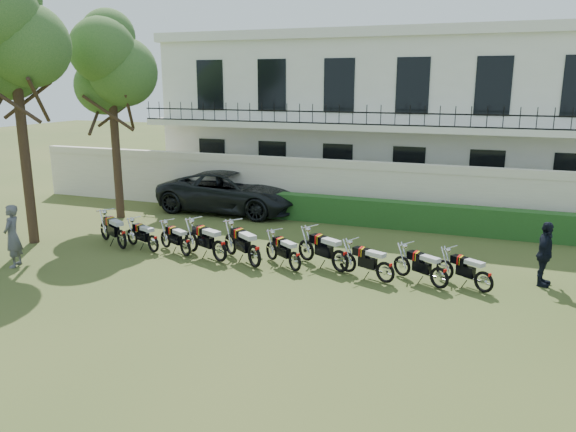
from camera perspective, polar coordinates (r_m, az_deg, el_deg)
name	(u,v)px	position (r m, az deg, el deg)	size (l,w,h in m)	color
ground	(288,288)	(14.84, -0.03, -7.33)	(100.00, 100.00, 0.00)	#394D1F
perimeter_wall	(360,190)	(21.93, 7.37, 2.62)	(30.00, 0.35, 2.30)	beige
hedge	(381,213)	(21.10, 9.45, 0.25)	(18.00, 0.60, 1.00)	#224619
building	(392,115)	(27.42, 10.48, 10.05)	(20.40, 9.60, 7.40)	white
tree_west_mid	(13,35)	(20.08, -26.19, 16.17)	(3.40, 3.20, 8.82)	#473323
tree_west_near	(111,64)	(22.70, -17.57, 14.47)	(3.40, 3.20, 7.90)	#473323
motorcycle_0	(122,235)	(18.73, -16.55, -1.83)	(1.79, 1.08, 1.09)	black
motorcycle_1	(153,239)	(18.14, -13.55, -2.33)	(1.66, 0.80, 0.96)	black
motorcycle_2	(185,243)	(17.54, -10.39, -2.72)	(1.60, 0.91, 0.96)	black
motorcycle_3	(219,246)	(16.80, -6.99, -3.02)	(1.94, 1.00, 1.14)	black
motorcycle_4	(254,251)	(16.21, -3.45, -3.52)	(1.79, 1.33, 1.16)	black
motorcycle_5	(295,257)	(15.90, 0.70, -4.15)	(1.52, 1.12, 0.98)	black
motorcycle_6	(340,256)	(15.86, 5.33, -4.03)	(1.85, 1.06, 1.11)	black
motorcycle_7	(386,267)	(15.21, 9.88, -5.15)	(1.74, 0.86, 1.01)	black
motorcycle_8	(440,273)	(15.13, 15.15, -5.57)	(1.61, 0.99, 0.99)	black
motorcycle_9	(484,277)	(15.19, 19.31, -5.85)	(1.55, 1.00, 0.96)	black
suv	(231,192)	(23.29, -5.79, 2.46)	(2.76, 6.00, 1.67)	black
inspector	(13,236)	(18.11, -26.19, -1.83)	(0.67, 0.44, 1.84)	slate
officer_5	(545,254)	(16.22, 24.62, -3.53)	(1.02, 0.42, 1.74)	black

